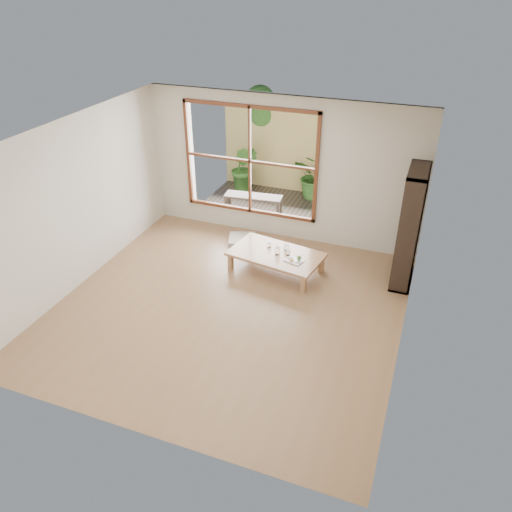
% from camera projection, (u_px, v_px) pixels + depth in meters
% --- Properties ---
extents(ground, '(5.00, 5.00, 0.00)m').
position_uv_depth(ground, '(230.00, 307.00, 7.52)').
color(ground, '#956E4A').
rests_on(ground, ground).
extents(low_table, '(1.62, 1.08, 0.33)m').
position_uv_depth(low_table, '(276.00, 255.00, 8.26)').
color(low_table, '#AD8254').
rests_on(low_table, ground).
extents(floor_cushion, '(0.60, 0.60, 0.07)m').
position_uv_depth(floor_cushion, '(242.00, 239.00, 9.27)').
color(floor_cushion, beige).
rests_on(floor_cushion, ground).
extents(bookshelf, '(0.30, 0.86, 1.90)m').
position_uv_depth(bookshelf, '(410.00, 228.00, 7.67)').
color(bookshelf, black).
rests_on(bookshelf, ground).
extents(glass_tall, '(0.07, 0.07, 0.13)m').
position_uv_depth(glass_tall, '(277.00, 251.00, 8.17)').
color(glass_tall, silver).
rests_on(glass_tall, low_table).
extents(glass_mid, '(0.06, 0.06, 0.09)m').
position_uv_depth(glass_mid, '(288.00, 253.00, 8.16)').
color(glass_mid, silver).
rests_on(glass_mid, low_table).
extents(glass_short, '(0.08, 0.08, 0.10)m').
position_uv_depth(glass_short, '(286.00, 248.00, 8.30)').
color(glass_short, silver).
rests_on(glass_short, low_table).
extents(glass_small, '(0.06, 0.06, 0.07)m').
position_uv_depth(glass_small, '(269.00, 245.00, 8.39)').
color(glass_small, silver).
rests_on(glass_small, low_table).
extents(food_tray, '(0.33, 0.28, 0.09)m').
position_uv_depth(food_tray, '(295.00, 260.00, 8.02)').
color(food_tray, white).
rests_on(food_tray, low_table).
extents(deck, '(2.80, 2.00, 0.05)m').
position_uv_depth(deck, '(270.00, 207.00, 10.57)').
color(deck, '#39302A').
rests_on(deck, ground).
extents(garden_bench, '(1.19, 0.47, 0.37)m').
position_uv_depth(garden_bench, '(253.00, 198.00, 10.13)').
color(garden_bench, black).
rests_on(garden_bench, deck).
extents(bamboo_fence, '(2.80, 0.06, 1.80)m').
position_uv_depth(bamboo_fence, '(285.00, 151.00, 10.91)').
color(bamboo_fence, '#D6BC6E').
rests_on(bamboo_fence, ground).
extents(shrub_right, '(1.10, 1.02, 1.00)m').
position_uv_depth(shrub_right, '(316.00, 176.00, 10.66)').
color(shrub_right, '#396926').
rests_on(shrub_right, deck).
extents(shrub_left, '(0.59, 0.48, 1.07)m').
position_uv_depth(shrub_left, '(244.00, 168.00, 10.98)').
color(shrub_left, '#396926').
rests_on(shrub_left, deck).
extents(garden_tree, '(1.04, 0.85, 2.22)m').
position_uv_depth(garden_tree, '(261.00, 112.00, 10.99)').
color(garden_tree, '#4C3D2D').
rests_on(garden_tree, ground).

